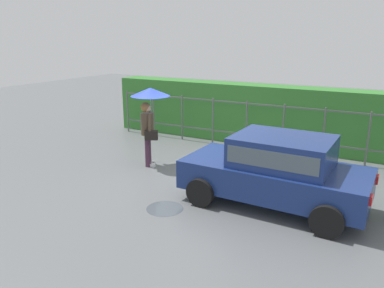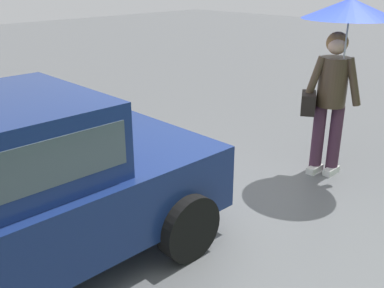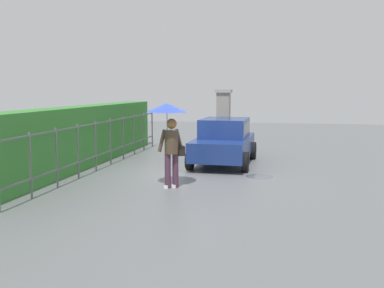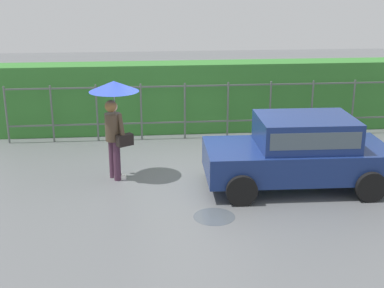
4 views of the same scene
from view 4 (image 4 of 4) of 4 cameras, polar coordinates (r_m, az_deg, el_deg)
The scene contains 6 objects.
ground_plane at distance 11.37m, azimuth 0.16°, elevation -3.60°, with size 40.00×40.00×0.00m, color slate.
car at distance 10.83m, azimuth 11.62°, elevation -0.57°, with size 3.77×1.93×1.48m.
pedestrian at distance 10.99m, azimuth -8.47°, elevation 4.14°, with size 1.03×1.03×2.10m.
fence_section at distance 13.90m, azimuth 1.57°, elevation 3.95°, with size 10.37×0.05×1.50m.
hedge_row at distance 14.66m, azimuth 1.20°, elevation 5.18°, with size 11.32×0.90×1.90m, color #387F33.
puddle_near at distance 9.57m, azimuth 2.44°, elevation -7.89°, with size 0.76×0.76×0.00m, color #4C545B.
Camera 4 is at (-1.03, -10.54, 4.14)m, focal length 49.05 mm.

